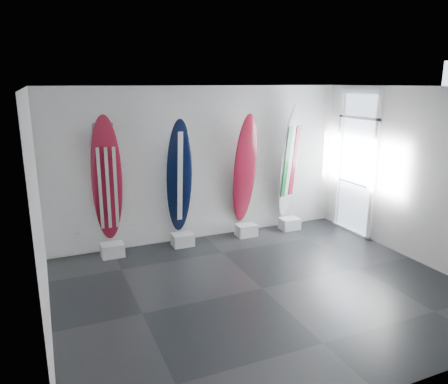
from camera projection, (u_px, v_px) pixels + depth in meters
name	position (u px, v px, depth m)	size (l,w,h in m)	color
floor	(262.00, 288.00, 6.52)	(6.00, 6.00, 0.00)	black
ceiling	(267.00, 87.00, 5.78)	(6.00, 6.00, 0.00)	white
wall_back	(203.00, 164.00, 8.37)	(6.00, 6.00, 0.00)	silver
wall_front	(395.00, 256.00, 3.93)	(6.00, 6.00, 0.00)	silver
wall_left	(39.00, 219.00, 4.99)	(5.00, 5.00, 0.00)	silver
wall_right	(419.00, 176.00, 7.30)	(5.00, 5.00, 0.00)	silver
display_block_usa	(113.00, 250.00, 7.70)	(0.40, 0.30, 0.24)	white
surfboard_usa	(107.00, 180.00, 7.47)	(0.53, 0.08, 2.34)	maroon
display_block_navy	(183.00, 240.00, 8.21)	(0.40, 0.30, 0.24)	white
surfboard_navy	(179.00, 177.00, 8.00)	(0.50, 0.08, 2.20)	black
display_block_swiss	(246.00, 230.00, 8.74)	(0.40, 0.30, 0.24)	white
surfboard_swiss	(245.00, 170.00, 8.52)	(0.51, 0.08, 2.27)	maroon
display_block_italy	(290.00, 224.00, 9.14)	(0.40, 0.30, 0.24)	white
surfboard_italy	(289.00, 161.00, 8.89)	(0.55, 0.08, 2.45)	silver
wall_outlet	(77.00, 237.00, 7.70)	(0.09, 0.02, 0.13)	silver
glass_door	(356.00, 165.00, 8.69)	(0.12, 1.16, 2.85)	white
balcony	(401.00, 202.00, 9.43)	(2.80, 2.20, 1.20)	slate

